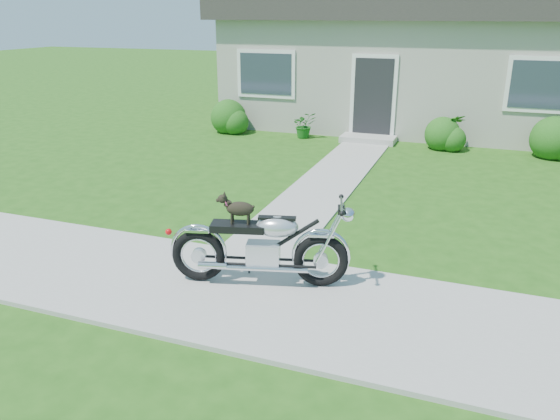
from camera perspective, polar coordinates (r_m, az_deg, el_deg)
The scene contains 8 objects.
ground at distance 6.31m, azimuth 6.55°, elevation -10.58°, with size 80.00×80.00×0.00m, color #235114.
sidewalk at distance 6.30m, azimuth 6.56°, elevation -10.43°, with size 24.00×2.20×0.04m, color #9E9B93.
walkway at distance 11.12m, azimuth 5.38°, elevation 3.26°, with size 1.20×8.00×0.03m, color #9E9B93.
house at distance 17.37m, azimuth 16.97°, elevation 15.71°, with size 12.60×7.03×4.50m.
shrub_row at distance 14.09m, azimuth 18.19°, elevation 7.63°, with size 10.77×1.04×1.04m.
potted_plant_left at distance 14.82m, azimuth 2.54°, elevation 8.87°, with size 0.63×0.54×0.70m, color #185B18.
potted_plant_right at distance 14.14m, azimuth 17.83°, elevation 7.73°, with size 0.48×0.48×0.86m, color #2F721F.
motorcycle_with_dog at distance 6.59m, azimuth -1.82°, elevation -3.73°, with size 2.18×0.87×1.14m.
Camera 1 is at (1.21, -5.30, 3.19)m, focal length 35.00 mm.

